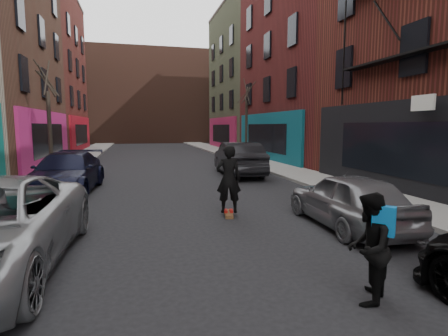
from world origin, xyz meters
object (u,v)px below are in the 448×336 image
tree_right_far (246,113)px  pedestrian (369,248)px  parked_right_far (348,199)px  skateboard (229,214)px  parked_right_end (238,159)px  parked_left_end (67,173)px  skateboarder (229,179)px  tree_left_far (49,110)px

tree_right_far → pedestrian: (-4.96, -21.26, -2.71)m
tree_right_far → parked_right_far: size_ratio=1.63×
parked_right_far → skateboard: size_ratio=5.21×
tree_right_far → parked_right_end: (-3.00, -8.05, -2.67)m
parked_right_end → pedestrian: (-1.96, -13.21, -0.04)m
parked_right_far → pedestrian: bearing=62.7°
tree_right_far → parked_right_far: 18.27m
parked_left_end → skateboard: (5.15, -4.94, -0.72)m
parked_right_end → skateboard: (-2.65, -7.93, -0.81)m
parked_right_far → parked_right_end: size_ratio=0.80×
tree_right_far → parked_right_far: bearing=-99.6°
parked_left_end → parked_right_end: size_ratio=1.02×
parked_left_end → skateboard: parked_left_end is taller
skateboard → skateboarder: bearing=0.0°
tree_left_far → parked_right_end: tree_left_far is taller
tree_left_far → pedestrian: bearing=-64.0°
tree_right_far → skateboard: 17.31m
parked_right_end → pedestrian: bearing=85.7°
parked_left_end → pedestrian: (5.84, -10.21, 0.05)m
tree_left_far → tree_right_far: tree_right_far is taller
skateboarder → tree_left_far: bearing=-45.2°
tree_right_far → skateboard: bearing=-109.5°
parked_left_end → pedestrian: bearing=-55.6°
parked_right_end → parked_right_far: bearing=94.2°
skateboard → pedestrian: bearing=-71.8°
parked_right_far → parked_right_end: (0.00, 9.75, 0.15)m
parked_right_far → tree_left_far: bearing=-49.2°
skateboard → pedestrian: size_ratio=0.49×
tree_left_far → parked_right_end: 9.95m
parked_left_end → parked_right_far: size_ratio=1.28×
parked_right_far → pedestrian: (-1.96, -3.45, 0.11)m
parked_right_end → tree_right_far: bearing=-106.3°
pedestrian → skateboarder: bearing=-126.5°
tree_right_far → skateboarder: tree_right_far is taller
skateboarder → pedestrian: skateboarder is taller
tree_left_far → tree_right_far: (12.40, 6.00, 0.15)m
tree_right_far → tree_left_far: bearing=-154.2°
pedestrian → parked_right_far: bearing=-163.6°
parked_left_end → pedestrian: pedestrian is taller
parked_right_end → parked_left_end: bearing=25.2°
parked_right_far → pedestrian: pedestrian is taller
tree_right_far → parked_left_end: (-10.80, -11.05, -2.76)m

